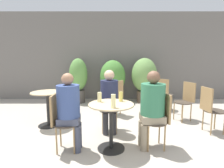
{
  "coord_description": "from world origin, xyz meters",
  "views": [
    {
      "loc": [
        -0.07,
        -2.52,
        1.42
      ],
      "look_at": [
        -0.09,
        0.5,
        0.99
      ],
      "focal_mm": 28.0,
      "sensor_mm": 36.0,
      "label": 1
    }
  ],
  "objects_px": {
    "cafe_table_far": "(49,102)",
    "beer_glass_0": "(100,97)",
    "cafe_table_near": "(112,116)",
    "bistro_chair_1": "(110,104)",
    "seated_person_2": "(70,106)",
    "beer_glass_2": "(122,97)",
    "potted_plant_1": "(114,78)",
    "bistro_chair_6": "(187,98)",
    "potted_plant_0": "(79,78)",
    "seated_person_1": "(110,96)",
    "beer_glass_1": "(114,101)",
    "bistro_chair_4": "(117,95)",
    "bistro_chair_5": "(165,92)",
    "bistro_chair_3": "(211,106)",
    "bistro_chair_2": "(61,118)",
    "potted_plant_2": "(145,77)",
    "bistro_chair_0": "(161,116)",
    "seated_person_0": "(153,104)"
  },
  "relations": [
    {
      "from": "cafe_table_far",
      "to": "beer_glass_0",
      "type": "bearing_deg",
      "value": -36.29
    },
    {
      "from": "cafe_table_near",
      "to": "cafe_table_far",
      "type": "xyz_separation_m",
      "value": [
        -1.35,
        0.98,
        -0.01
      ]
    },
    {
      "from": "bistro_chair_1",
      "to": "seated_person_2",
      "type": "distance_m",
      "value": 1.03
    },
    {
      "from": "beer_glass_2",
      "to": "potted_plant_1",
      "type": "height_order",
      "value": "potted_plant_1"
    },
    {
      "from": "bistro_chair_6",
      "to": "beer_glass_0",
      "type": "relative_size",
      "value": 5.72
    },
    {
      "from": "bistro_chair_6",
      "to": "potted_plant_0",
      "type": "relative_size",
      "value": 0.62
    },
    {
      "from": "seated_person_1",
      "to": "beer_glass_1",
      "type": "xyz_separation_m",
      "value": [
        0.07,
        -0.86,
        0.11
      ]
    },
    {
      "from": "seated_person_1",
      "to": "beer_glass_1",
      "type": "height_order",
      "value": "seated_person_1"
    },
    {
      "from": "bistro_chair_4",
      "to": "bistro_chair_5",
      "type": "distance_m",
      "value": 1.39
    },
    {
      "from": "bistro_chair_6",
      "to": "potted_plant_1",
      "type": "height_order",
      "value": "potted_plant_1"
    },
    {
      "from": "bistro_chair_3",
      "to": "potted_plant_1",
      "type": "distance_m",
      "value": 3.05
    },
    {
      "from": "cafe_table_far",
      "to": "beer_glass_2",
      "type": "bearing_deg",
      "value": -28.48
    },
    {
      "from": "seated_person_1",
      "to": "beer_glass_2",
      "type": "xyz_separation_m",
      "value": [
        0.19,
        -0.47,
        0.1
      ]
    },
    {
      "from": "beer_glass_0",
      "to": "beer_glass_2",
      "type": "relative_size",
      "value": 1.0
    },
    {
      "from": "cafe_table_near",
      "to": "beer_glass_2",
      "type": "relative_size",
      "value": 4.74
    },
    {
      "from": "cafe_table_far",
      "to": "potted_plant_0",
      "type": "xyz_separation_m",
      "value": [
        0.27,
        2.03,
        0.29
      ]
    },
    {
      "from": "bistro_chair_3",
      "to": "seated_person_2",
      "type": "height_order",
      "value": "seated_person_2"
    },
    {
      "from": "bistro_chair_2",
      "to": "potted_plant_2",
      "type": "relative_size",
      "value": 0.61
    },
    {
      "from": "potted_plant_0",
      "to": "bistro_chair_0",
      "type": "bearing_deg",
      "value": -57.89
    },
    {
      "from": "cafe_table_far",
      "to": "bistro_chair_3",
      "type": "height_order",
      "value": "bistro_chair_3"
    },
    {
      "from": "cafe_table_near",
      "to": "bistro_chair_0",
      "type": "bearing_deg",
      "value": 3.31
    },
    {
      "from": "bistro_chair_5",
      "to": "beer_glass_0",
      "type": "distance_m",
      "value": 2.56
    },
    {
      "from": "beer_glass_2",
      "to": "potted_plant_1",
      "type": "relative_size",
      "value": 0.11
    },
    {
      "from": "beer_glass_1",
      "to": "potted_plant_0",
      "type": "height_order",
      "value": "potted_plant_0"
    },
    {
      "from": "cafe_table_far",
      "to": "bistro_chair_0",
      "type": "distance_m",
      "value": 2.32
    },
    {
      "from": "beer_glass_0",
      "to": "bistro_chair_3",
      "type": "bearing_deg",
      "value": 13.51
    },
    {
      "from": "bistro_chair_4",
      "to": "bistro_chair_6",
      "type": "height_order",
      "value": "same"
    },
    {
      "from": "cafe_table_far",
      "to": "bistro_chair_2",
      "type": "height_order",
      "value": "bistro_chair_2"
    },
    {
      "from": "bistro_chair_2",
      "to": "beer_glass_1",
      "type": "xyz_separation_m",
      "value": [
        0.81,
        -0.18,
        0.3
      ]
    },
    {
      "from": "beer_glass_2",
      "to": "bistro_chair_2",
      "type": "bearing_deg",
      "value": -167.56
    },
    {
      "from": "beer_glass_0",
      "to": "beer_glass_1",
      "type": "bearing_deg",
      "value": -57.91
    },
    {
      "from": "beer_glass_1",
      "to": "potted_plant_1",
      "type": "bearing_deg",
      "value": 89.91
    },
    {
      "from": "beer_glass_2",
      "to": "potted_plant_0",
      "type": "relative_size",
      "value": 0.11
    },
    {
      "from": "bistro_chair_4",
      "to": "potted_plant_2",
      "type": "bearing_deg",
      "value": -176.24
    },
    {
      "from": "potted_plant_2",
      "to": "bistro_chair_0",
      "type": "bearing_deg",
      "value": -95.32
    },
    {
      "from": "bistro_chair_2",
      "to": "beer_glass_2",
      "type": "bearing_deg",
      "value": -80.87
    },
    {
      "from": "potted_plant_1",
      "to": "seated_person_0",
      "type": "bearing_deg",
      "value": -78.75
    },
    {
      "from": "seated_person_2",
      "to": "potted_plant_2",
      "type": "distance_m",
      "value": 3.52
    },
    {
      "from": "seated_person_0",
      "to": "potted_plant_1",
      "type": "relative_size",
      "value": 0.9
    },
    {
      "from": "bistro_chair_2",
      "to": "potted_plant_0",
      "type": "bearing_deg",
      "value": 2.16
    },
    {
      "from": "bistro_chair_1",
      "to": "cafe_table_far",
      "type": "bearing_deg",
      "value": 168.14
    },
    {
      "from": "seated_person_2",
      "to": "beer_glass_1",
      "type": "bearing_deg",
      "value": -108.94
    },
    {
      "from": "seated_person_1",
      "to": "potted_plant_2",
      "type": "relative_size",
      "value": 0.84
    },
    {
      "from": "beer_glass_0",
      "to": "seated_person_1",
      "type": "bearing_deg",
      "value": 73.54
    },
    {
      "from": "bistro_chair_1",
      "to": "bistro_chair_3",
      "type": "relative_size",
      "value": 1.0
    },
    {
      "from": "bistro_chair_6",
      "to": "potted_plant_0",
      "type": "xyz_separation_m",
      "value": [
        -2.8,
        1.67,
        0.29
      ]
    },
    {
      "from": "bistro_chair_3",
      "to": "bistro_chair_2",
      "type": "bearing_deg",
      "value": 98.42
    },
    {
      "from": "bistro_chair_0",
      "to": "bistro_chair_3",
      "type": "bearing_deg",
      "value": 114.35
    },
    {
      "from": "cafe_table_far",
      "to": "bistro_chair_1",
      "type": "xyz_separation_m",
      "value": [
        1.3,
        -0.2,
        0.01
      ]
    },
    {
      "from": "cafe_table_far",
      "to": "bistro_chair_4",
      "type": "height_order",
      "value": "bistro_chair_4"
    }
  ]
}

